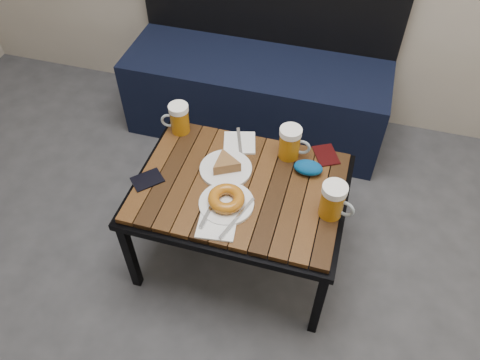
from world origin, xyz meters
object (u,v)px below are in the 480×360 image
(bench, at_px, (257,87))
(plate_bagel, at_px, (226,201))
(beer_mug_left, at_px, (179,118))
(passport_burgundy, at_px, (326,155))
(cafe_table, at_px, (240,192))
(plate_pie, at_px, (226,166))
(passport_navy, at_px, (147,180))
(beer_mug_centre, at_px, (290,143))
(beer_mug_right, at_px, (333,201))
(knit_pouch, at_px, (308,168))

(bench, xyz_separation_m, plate_bagel, (0.13, -1.00, 0.22))
(beer_mug_left, distance_m, plate_bagel, 0.47)
(passport_burgundy, bearing_deg, cafe_table, -167.19)
(plate_pie, distance_m, passport_navy, 0.32)
(beer_mug_centre, relative_size, plate_pie, 0.69)
(cafe_table, relative_size, beer_mug_right, 5.67)
(beer_mug_centre, xyz_separation_m, plate_bagel, (-0.17, -0.32, -0.05))
(beer_mug_left, relative_size, plate_pie, 0.65)
(beer_mug_right, bearing_deg, bench, 136.10)
(plate_pie, distance_m, plate_bagel, 0.18)
(beer_mug_centre, bearing_deg, beer_mug_right, -52.22)
(passport_navy, bearing_deg, bench, 122.15)
(knit_pouch, bearing_deg, bench, 118.04)
(plate_bagel, bearing_deg, plate_pie, 107.85)
(plate_pie, relative_size, plate_bagel, 0.78)
(plate_bagel, bearing_deg, beer_mug_left, 132.61)
(beer_mug_centre, bearing_deg, passport_burgundy, 13.99)
(beer_mug_right, distance_m, plate_pie, 0.45)
(bench, distance_m, passport_navy, 1.01)
(bench, height_order, plate_bagel, bench)
(beer_mug_left, distance_m, plate_pie, 0.32)
(beer_mug_left, distance_m, knit_pouch, 0.59)
(beer_mug_centre, height_order, knit_pouch, beer_mug_centre)
(beer_mug_centre, xyz_separation_m, beer_mug_right, (0.21, -0.26, 0.00))
(beer_mug_centre, height_order, beer_mug_right, beer_mug_right)
(cafe_table, bearing_deg, plate_pie, 141.83)
(beer_mug_left, xyz_separation_m, beer_mug_right, (0.70, -0.28, 0.01))
(cafe_table, bearing_deg, bench, 99.95)
(bench, bearing_deg, cafe_table, -80.05)
(beer_mug_right, height_order, knit_pouch, beer_mug_right)
(bench, distance_m, passport_burgundy, 0.81)
(bench, bearing_deg, plate_bagel, -82.34)
(cafe_table, height_order, passport_navy, passport_navy)
(cafe_table, xyz_separation_m, beer_mug_right, (0.36, -0.04, 0.12))
(cafe_table, relative_size, knit_pouch, 7.17)
(beer_mug_right, relative_size, plate_bagel, 0.55)
(bench, height_order, cafe_table, bench)
(plate_bagel, height_order, knit_pouch, plate_bagel)
(beer_mug_left, xyz_separation_m, beer_mug_centre, (0.49, -0.02, 0.00))
(passport_navy, bearing_deg, knit_pouch, 63.98)
(beer_mug_right, bearing_deg, beer_mug_centre, 146.51)
(beer_mug_right, bearing_deg, plate_bagel, -152.96)
(beer_mug_centre, height_order, passport_burgundy, beer_mug_centre)
(beer_mug_right, distance_m, knit_pouch, 0.23)
(plate_bagel, bearing_deg, knit_pouch, 43.66)
(cafe_table, distance_m, beer_mug_right, 0.38)
(bench, relative_size, plate_pie, 6.63)
(beer_mug_left, bearing_deg, cafe_table, 130.59)
(plate_bagel, xyz_separation_m, knit_pouch, (0.26, 0.25, 0.00))
(bench, relative_size, beer_mug_right, 9.45)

